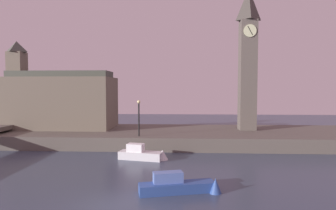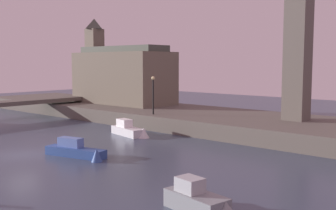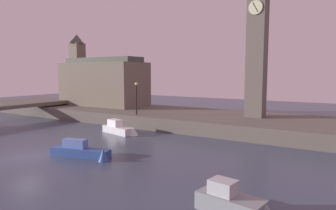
# 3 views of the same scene
# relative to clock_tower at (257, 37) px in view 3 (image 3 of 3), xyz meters

# --- Properties ---
(ground_plane) EXTENTS (120.00, 120.00, 0.00)m
(ground_plane) POSITION_rel_clock_tower_xyz_m (-11.76, -20.99, -10.57)
(ground_plane) COLOR #384256
(far_embankment) EXTENTS (70.00, 12.00, 1.50)m
(far_embankment) POSITION_rel_clock_tower_xyz_m (-11.76, -0.99, -9.82)
(far_embankment) COLOR #5B544C
(far_embankment) RESTS_ON ground
(clock_tower) EXTENTS (2.20, 2.25, 17.52)m
(clock_tower) POSITION_rel_clock_tower_xyz_m (0.00, 0.00, 0.00)
(clock_tower) COLOR #5B544C
(clock_tower) RESTS_ON far_embankment
(parliament_hall) EXTENTS (13.72, 6.41, 11.38)m
(parliament_hall) POSITION_rel_clock_tower_xyz_m (-24.41, 0.38, -5.37)
(parliament_hall) COLOR #6B6051
(parliament_hall) RESTS_ON far_embankment
(streetlamp) EXTENTS (0.36, 0.36, 3.92)m
(streetlamp) POSITION_rel_clock_tower_xyz_m (-12.82, -5.73, -6.63)
(streetlamp) COLOR black
(streetlamp) RESTS_ON far_embankment
(boat_cruiser_grey) EXTENTS (3.94, 1.84, 1.54)m
(boat_cruiser_grey) POSITION_rel_clock_tower_xyz_m (5.33, -21.71, -10.03)
(boat_cruiser_grey) COLOR gray
(boat_cruiser_grey) RESTS_ON ground
(boat_ferry_white) EXTENTS (4.90, 2.16, 1.59)m
(boat_ferry_white) POSITION_rel_clock_tower_xyz_m (-11.61, -10.07, -10.07)
(boat_ferry_white) COLOR silver
(boat_ferry_white) RESTS_ON ground
(boat_tour_blue) EXTENTS (5.54, 2.23, 1.58)m
(boat_tour_blue) POSITION_rel_clock_tower_xyz_m (-7.97, -18.67, -10.13)
(boat_tour_blue) COLOR #2D4C93
(boat_tour_blue) RESTS_ON ground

